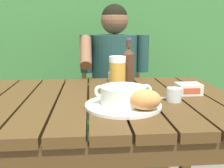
# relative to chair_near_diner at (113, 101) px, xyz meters

# --- Properties ---
(dining_table) EXTENTS (1.20, 0.86, 0.73)m
(dining_table) POSITION_rel_chair_near_diner_xyz_m (-0.12, -0.86, 0.17)
(dining_table) COLOR #51361A
(dining_table) RESTS_ON ground_plane
(hedge_backdrop) EXTENTS (3.05, 0.78, 1.75)m
(hedge_backdrop) POSITION_rel_chair_near_diner_xyz_m (0.08, 0.83, 0.49)
(hedge_backdrop) COLOR #3D793B
(hedge_backdrop) RESTS_ON ground_plane
(chair_near_diner) EXTENTS (0.49, 0.42, 0.90)m
(chair_near_diner) POSITION_rel_chair_near_diner_xyz_m (0.00, 0.00, 0.00)
(chair_near_diner) COLOR #4D2E12
(chair_near_diner) RESTS_ON ground_plane
(person_eating) EXTENTS (0.48, 0.47, 1.20)m
(person_eating) POSITION_rel_chair_near_diner_xyz_m (-0.00, -0.20, 0.24)
(person_eating) COLOR #204340
(person_eating) RESTS_ON ground_plane
(serving_plate) EXTENTS (0.30, 0.30, 0.01)m
(serving_plate) POSITION_rel_chair_near_diner_xyz_m (-0.05, -1.02, 0.28)
(serving_plate) COLOR white
(serving_plate) RESTS_ON dining_table
(soup_bowl) EXTENTS (0.23, 0.18, 0.08)m
(soup_bowl) POSITION_rel_chair_near_diner_xyz_m (-0.05, -1.02, 0.32)
(soup_bowl) COLOR white
(soup_bowl) RESTS_ON serving_plate
(bread_roll) EXTENTS (0.12, 0.10, 0.08)m
(bread_roll) POSITION_rel_chair_near_diner_xyz_m (0.02, -1.10, 0.32)
(bread_roll) COLOR #D08B49
(bread_roll) RESTS_ON serving_plate
(beer_glass) EXTENTS (0.08, 0.08, 0.17)m
(beer_glass) POSITION_rel_chair_near_diner_xyz_m (-0.04, -0.77, 0.36)
(beer_glass) COLOR gold
(beer_glass) RESTS_ON dining_table
(beer_bottle) EXTENTS (0.06, 0.06, 0.25)m
(beer_bottle) POSITION_rel_chair_near_diner_xyz_m (0.02, -0.72, 0.38)
(beer_bottle) COLOR #492B1B
(beer_bottle) RESTS_ON dining_table
(water_glass_small) EXTENTS (0.06, 0.06, 0.06)m
(water_glass_small) POSITION_rel_chair_near_diner_xyz_m (0.17, -0.96, 0.30)
(water_glass_small) COLOR silver
(water_glass_small) RESTS_ON dining_table
(butter_tub) EXTENTS (0.11, 0.08, 0.05)m
(butter_tub) POSITION_rel_chair_near_diner_xyz_m (0.28, -0.85, 0.30)
(butter_tub) COLOR white
(butter_tub) RESTS_ON dining_table
(table_knife) EXTENTS (0.17, 0.05, 0.01)m
(table_knife) POSITION_rel_chair_near_diner_xyz_m (0.10, -0.93, 0.28)
(table_knife) COLOR silver
(table_knife) RESTS_ON dining_table
(diner_bowl) EXTENTS (0.14, 0.14, 0.05)m
(diner_bowl) POSITION_rel_chair_near_diner_xyz_m (0.00, -0.53, 0.30)
(diner_bowl) COLOR white
(diner_bowl) RESTS_ON dining_table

